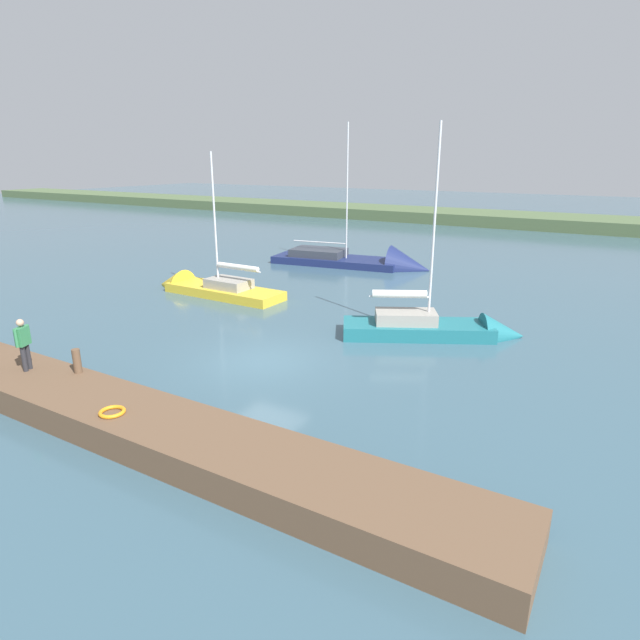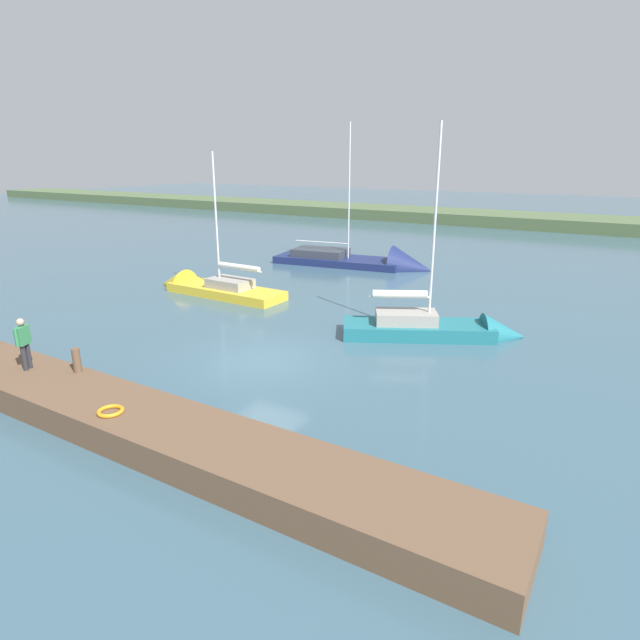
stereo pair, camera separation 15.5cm
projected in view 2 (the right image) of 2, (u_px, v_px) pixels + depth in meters
name	position (u px, v px, depth m)	size (l,w,h in m)	color
ground_plane	(263.00, 360.00, 18.72)	(200.00, 200.00, 0.00)	#385666
far_shoreline	(519.00, 226.00, 55.81)	(180.00, 8.00, 2.40)	#4C603D
dock_pier	(126.00, 419.00, 13.74)	(20.31, 2.28, 0.76)	brown
mooring_post_far	(77.00, 360.00, 15.67)	(0.23, 0.23, 0.75)	brown
life_ring_buoy	(111.00, 411.00, 13.23)	(0.66, 0.66, 0.10)	orange
sailboat_far_right	(207.00, 290.00, 28.14)	(8.12, 2.19, 8.19)	gold
sailboat_mid_channel	(370.00, 265.00, 34.74)	(10.94, 4.43, 10.48)	navy
sailboat_outer_mooring	(443.00, 333.00, 21.13)	(7.28, 5.00, 9.08)	#1E6B75
person_on_dock	(23.00, 340.00, 15.72)	(0.37, 0.58, 1.62)	#28282D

